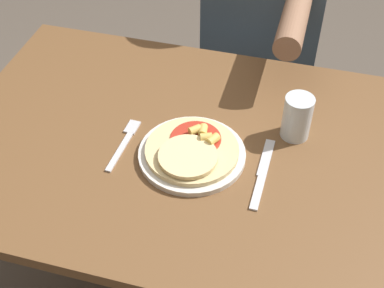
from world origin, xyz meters
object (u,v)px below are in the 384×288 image
knife (262,174)px  person_diner (264,22)px  drinking_glass (297,117)px  pizza (192,150)px  fork (125,141)px  dining_table (184,178)px  plate (192,154)px

knife → person_diner: size_ratio=0.18×
drinking_glass → person_diner: size_ratio=0.09×
pizza → fork: pizza is taller
dining_table → drinking_glass: (0.25, 0.10, 0.18)m
plate → knife: size_ratio=1.12×
dining_table → drinking_glass: bearing=21.4°
person_diner → pizza: bearing=-94.6°
dining_table → pizza: size_ratio=5.20×
drinking_glass → person_diner: 0.57m
fork → drinking_glass: drinking_glass is taller
dining_table → person_diner: bearing=82.3°
dining_table → drinking_glass: 0.32m
fork → drinking_glass: 0.41m
dining_table → plate: plate is taller
pizza → fork: (-0.17, 0.01, -0.02)m
dining_table → pizza: 0.16m
plate → dining_table: bearing=129.6°
plate → person_diner: (0.06, 0.68, -0.04)m
plate → fork: (-0.17, 0.00, -0.00)m
pizza → drinking_glass: 0.26m
dining_table → person_diner: 0.65m
pizza → plate: bearing=105.9°
dining_table → knife: 0.24m
dining_table → fork: bearing=-165.7°
knife → drinking_glass: drinking_glass is taller
dining_table → knife: size_ratio=5.07×
drinking_glass → person_diner: (-0.16, 0.54, -0.09)m
plate → drinking_glass: 0.26m
knife → drinking_glass: (0.05, 0.15, 0.05)m
plate → pizza: 0.02m
dining_table → fork: 0.19m
dining_table → plate: bearing=-50.4°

